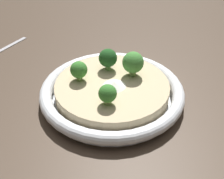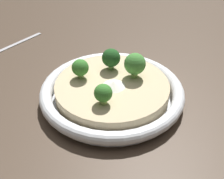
# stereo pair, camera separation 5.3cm
# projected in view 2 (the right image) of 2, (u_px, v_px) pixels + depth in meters

# --- Properties ---
(ground_plane) EXTENTS (6.00, 6.00, 0.00)m
(ground_plane) POSITION_uv_depth(u_px,v_px,m) (112.00, 99.00, 0.54)
(ground_plane) COLOR #47382B
(risotto_bowl) EXTENTS (0.27, 0.27, 0.04)m
(risotto_bowl) POSITION_uv_depth(u_px,v_px,m) (112.00, 91.00, 0.53)
(risotto_bowl) COLOR silver
(risotto_bowl) RESTS_ON ground_plane
(cheese_sprinkle) EXTENTS (0.04, 0.04, 0.01)m
(cheese_sprinkle) POSITION_uv_depth(u_px,v_px,m) (116.00, 83.00, 0.51)
(cheese_sprinkle) COLOR white
(cheese_sprinkle) RESTS_ON risotto_bowl
(broccoli_right) EXTENTS (0.03, 0.03, 0.04)m
(broccoli_right) POSITION_uv_depth(u_px,v_px,m) (80.00, 68.00, 0.52)
(broccoli_right) COLOR #84A856
(broccoli_right) RESTS_ON risotto_bowl
(broccoli_back) EXTENTS (0.03, 0.03, 0.04)m
(broccoli_back) POSITION_uv_depth(u_px,v_px,m) (103.00, 93.00, 0.46)
(broccoli_back) COLOR #84A856
(broccoli_back) RESTS_ON risotto_bowl
(broccoli_left) EXTENTS (0.04, 0.04, 0.05)m
(broccoli_left) POSITION_uv_depth(u_px,v_px,m) (135.00, 64.00, 0.52)
(broccoli_left) COLOR #759E4C
(broccoli_left) RESTS_ON risotto_bowl
(broccoli_front_left) EXTENTS (0.04, 0.04, 0.04)m
(broccoli_front_left) POSITION_uv_depth(u_px,v_px,m) (111.00, 58.00, 0.55)
(broccoli_front_left) COLOR #668E47
(broccoli_front_left) RESTS_ON risotto_bowl
(fork_utensil) EXTENTS (0.17, 0.12, 0.00)m
(fork_utensil) POSITION_uv_depth(u_px,v_px,m) (3.00, 49.00, 0.70)
(fork_utensil) COLOR #B7B7BC
(fork_utensil) RESTS_ON ground_plane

